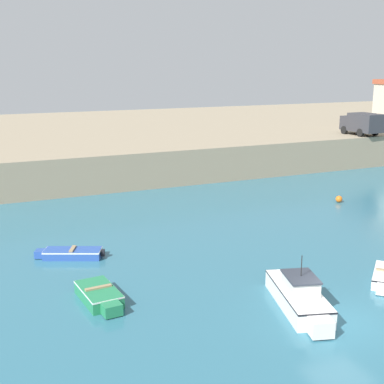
{
  "coord_description": "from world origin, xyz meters",
  "views": [
    {
      "loc": [
        -13.54,
        -15.48,
        10.13
      ],
      "look_at": [
        0.16,
        15.23,
        2.0
      ],
      "focal_mm": 50.0,
      "sensor_mm": 36.0,
      "label": 1
    }
  ],
  "objects_px": {
    "dinghy_green_2": "(100,295)",
    "mooring_buoy": "(339,199)",
    "truck_on_quay": "(362,123)",
    "dinghy_blue_0": "(71,253)",
    "motorboat_white_3": "(300,296)"
  },
  "relations": [
    {
      "from": "dinghy_green_2",
      "to": "mooring_buoy",
      "type": "height_order",
      "value": "dinghy_green_2"
    },
    {
      "from": "dinghy_green_2",
      "to": "truck_on_quay",
      "type": "height_order",
      "value": "truck_on_quay"
    },
    {
      "from": "mooring_buoy",
      "to": "dinghy_blue_0",
      "type": "bearing_deg",
      "value": -170.22
    },
    {
      "from": "motorboat_white_3",
      "to": "mooring_buoy",
      "type": "bearing_deg",
      "value": 46.01
    },
    {
      "from": "dinghy_blue_0",
      "to": "motorboat_white_3",
      "type": "bearing_deg",
      "value": -52.78
    },
    {
      "from": "truck_on_quay",
      "to": "motorboat_white_3",
      "type": "bearing_deg",
      "value": -134.93
    },
    {
      "from": "dinghy_green_2",
      "to": "mooring_buoy",
      "type": "bearing_deg",
      "value": 24.76
    },
    {
      "from": "mooring_buoy",
      "to": "truck_on_quay",
      "type": "distance_m",
      "value": 16.84
    },
    {
      "from": "dinghy_blue_0",
      "to": "mooring_buoy",
      "type": "bearing_deg",
      "value": 9.78
    },
    {
      "from": "dinghy_green_2",
      "to": "motorboat_white_3",
      "type": "relative_size",
      "value": 0.62
    },
    {
      "from": "dinghy_green_2",
      "to": "motorboat_white_3",
      "type": "height_order",
      "value": "motorboat_white_3"
    },
    {
      "from": "dinghy_blue_0",
      "to": "motorboat_white_3",
      "type": "height_order",
      "value": "motorboat_white_3"
    },
    {
      "from": "dinghy_green_2",
      "to": "motorboat_white_3",
      "type": "bearing_deg",
      "value": -28.06
    },
    {
      "from": "dinghy_blue_0",
      "to": "dinghy_green_2",
      "type": "height_order",
      "value": "dinghy_green_2"
    },
    {
      "from": "dinghy_blue_0",
      "to": "truck_on_quay",
      "type": "xyz_separation_m",
      "value": [
        32.48,
        14.93,
        4.02
      ]
    }
  ]
}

